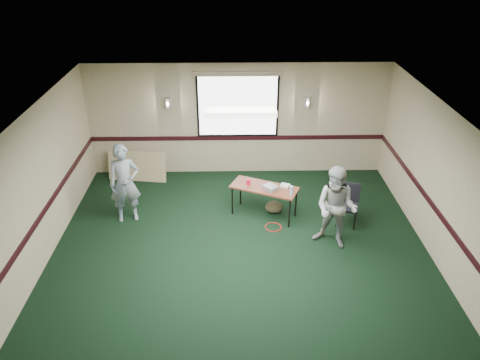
{
  "coord_description": "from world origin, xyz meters",
  "views": [
    {
      "loc": [
        -0.15,
        -6.34,
        5.32
      ],
      "look_at": [
        0.0,
        1.3,
        1.2
      ],
      "focal_mm": 35.0,
      "sensor_mm": 36.0,
      "label": 1
    }
  ],
  "objects_px": {
    "person_right": "(336,208)",
    "projector": "(270,188)",
    "conference_chair": "(348,201)",
    "folding_table": "(264,189)",
    "person_left": "(125,183)"
  },
  "relations": [
    {
      "from": "conference_chair",
      "to": "person_left",
      "type": "distance_m",
      "value": 4.49
    },
    {
      "from": "person_right",
      "to": "conference_chair",
      "type": "bearing_deg",
      "value": 90.54
    },
    {
      "from": "folding_table",
      "to": "person_left",
      "type": "bearing_deg",
      "value": -153.92
    },
    {
      "from": "projector",
      "to": "conference_chair",
      "type": "bearing_deg",
      "value": 40.32
    },
    {
      "from": "projector",
      "to": "conference_chair",
      "type": "distance_m",
      "value": 1.59
    },
    {
      "from": "folding_table",
      "to": "conference_chair",
      "type": "xyz_separation_m",
      "value": [
        1.67,
        -0.29,
        -0.13
      ]
    },
    {
      "from": "conference_chair",
      "to": "person_left",
      "type": "height_order",
      "value": "person_left"
    },
    {
      "from": "folding_table",
      "to": "projector",
      "type": "bearing_deg",
      "value": -20.61
    },
    {
      "from": "projector",
      "to": "folding_table",
      "type": "bearing_deg",
      "value": -178.39
    },
    {
      "from": "person_left",
      "to": "person_right",
      "type": "distance_m",
      "value": 4.16
    },
    {
      "from": "person_right",
      "to": "projector",
      "type": "bearing_deg",
      "value": 170.17
    },
    {
      "from": "projector",
      "to": "person_left",
      "type": "bearing_deg",
      "value": -134.02
    },
    {
      "from": "conference_chair",
      "to": "person_left",
      "type": "relative_size",
      "value": 0.51
    },
    {
      "from": "projector",
      "to": "person_right",
      "type": "xyz_separation_m",
      "value": [
        1.13,
        -0.94,
        0.09
      ]
    },
    {
      "from": "folding_table",
      "to": "person_right",
      "type": "bearing_deg",
      "value": -15.83
    }
  ]
}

